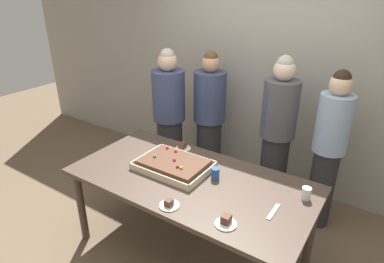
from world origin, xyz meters
TOP-DOWN VIEW (x-y plane):
  - ground_plane at (0.00, 0.00)m, footprint 12.00×12.00m
  - interior_back_panel at (0.00, 1.60)m, footprint 8.00×0.12m
  - party_table at (0.00, 0.00)m, footprint 2.05×1.03m
  - sheet_cake at (-0.21, 0.05)m, footprint 0.63×0.45m
  - plated_slice_near_left at (0.09, -0.41)m, footprint 0.15×0.15m
  - plated_slice_near_right at (-0.36, 0.40)m, footprint 0.15×0.15m
  - plated_slice_far_left at (0.52, -0.35)m, footprint 0.15×0.15m
  - drink_cup_nearest at (0.89, 0.23)m, footprint 0.07×0.07m
  - drink_cup_middle at (0.18, 0.10)m, footprint 0.07×0.07m
  - cake_server_utensil at (0.75, -0.05)m, footprint 0.03×0.20m
  - person_serving_front at (-0.49, 1.13)m, footprint 0.37×0.37m
  - person_green_shirt_behind at (0.35, 1.08)m, footprint 0.35×0.35m
  - person_striped_tie_right at (0.86, 1.06)m, footprint 0.31×0.31m
  - person_far_right_suit at (-0.86, 0.85)m, footprint 0.37×0.37m

SIDE VIEW (x-z plane):
  - ground_plane at x=0.00m, z-range 0.00..0.00m
  - party_table at x=0.00m, z-range 0.31..1.10m
  - cake_server_utensil at x=0.75m, z-range 0.78..0.79m
  - plated_slice_near_left at x=0.09m, z-range 0.77..0.83m
  - plated_slice_near_right at x=-0.36m, z-range 0.77..0.84m
  - plated_slice_far_left at x=0.52m, z-range 0.77..0.84m
  - sheet_cake at x=-0.21m, z-range 0.77..0.88m
  - person_serving_front at x=-0.49m, z-range 0.02..1.64m
  - drink_cup_nearest at x=0.89m, z-range 0.78..0.88m
  - drink_cup_middle at x=0.18m, z-range 0.78..0.88m
  - person_striped_tie_right at x=0.86m, z-range 0.04..1.65m
  - person_far_right_suit at x=-0.86m, z-range 0.02..1.67m
  - person_green_shirt_behind at x=0.35m, z-range 0.03..1.70m
  - interior_back_panel at x=0.00m, z-range 0.00..3.00m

